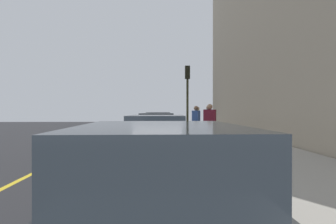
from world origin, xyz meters
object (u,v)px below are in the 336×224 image
object	(u,v)px
parked_car_charcoal	(160,196)
parked_car_white	(157,128)
pedestrian_blue_coat	(196,122)
pedestrian_black_coat	(208,119)
pedestrian_olive_coat	(198,121)
rolling_suitcase	(199,135)
parked_car_navy	(157,140)
traffic_light_pole	(187,89)
pedestrian_burgundy_coat	(210,124)
parked_car_maroon	(159,123)

from	to	relation	value
parked_car_charcoal	parked_car_white	distance (m)	11.92
pedestrian_blue_coat	pedestrian_black_coat	bearing A→B (deg)	-17.92
pedestrian_olive_coat	rolling_suitcase	bearing A→B (deg)	173.85
pedestrian_olive_coat	parked_car_charcoal	bearing A→B (deg)	171.24
parked_car_charcoal	parked_car_navy	size ratio (longest dim) A/B	1.03
pedestrian_olive_coat	traffic_light_pole	xyz separation A→B (m)	(-1.02, 0.69, 1.76)
parked_car_white	pedestrian_black_coat	distance (m)	4.31
parked_car_navy	rolling_suitcase	xyz separation A→B (m)	(5.91, -2.02, -0.33)
parked_car_white	pedestrian_blue_coat	distance (m)	1.98
parked_car_navy	pedestrian_black_coat	xyz separation A→B (m)	(9.04, -3.00, 0.35)
parked_car_charcoal	rolling_suitcase	xyz separation A→B (m)	(11.83, -1.93, -0.33)
pedestrian_burgundy_coat	parked_car_white	bearing A→B (deg)	38.30
parked_car_white	pedestrian_black_coat	world-z (taller)	pedestrian_black_coat
parked_car_navy	rolling_suitcase	world-z (taller)	parked_car_navy
pedestrian_olive_coat	pedestrian_black_coat	distance (m)	1.08
parked_car_navy	pedestrian_burgundy_coat	world-z (taller)	pedestrian_burgundy_coat
pedestrian_blue_coat	pedestrian_black_coat	distance (m)	3.73
parked_car_maroon	pedestrian_blue_coat	distance (m)	6.94
parked_car_white	pedestrian_burgundy_coat	bearing A→B (deg)	-141.70
traffic_light_pole	rolling_suitcase	size ratio (longest dim) A/B	4.34
parked_car_navy	pedestrian_burgundy_coat	distance (m)	3.89
pedestrian_blue_coat	pedestrian_black_coat	xyz separation A→B (m)	(3.55, -1.15, 0.04)
parked_car_charcoal	parked_car_white	size ratio (longest dim) A/B	1.02
pedestrian_olive_coat	traffic_light_pole	size ratio (longest dim) A/B	0.44
parked_car_navy	parked_car_white	xyz separation A→B (m)	(6.00, 0.04, 0.00)
pedestrian_blue_coat	pedestrian_olive_coat	distance (m)	2.79
parked_car_white	parked_car_maroon	xyz separation A→B (m)	(6.18, -0.05, -0.00)
parked_car_white	pedestrian_blue_coat	xyz separation A→B (m)	(-0.51, -1.89, 0.31)
pedestrian_blue_coat	parked_car_navy	bearing A→B (deg)	161.40
parked_car_white	rolling_suitcase	distance (m)	2.09
parked_car_white	pedestrian_olive_coat	distance (m)	3.24
parked_car_charcoal	pedestrian_black_coat	xyz separation A→B (m)	(14.96, -2.91, 0.35)
traffic_light_pole	rolling_suitcase	world-z (taller)	traffic_light_pole
parked_car_maroon	traffic_light_pole	size ratio (longest dim) A/B	1.08
traffic_light_pole	parked_car_charcoal	bearing A→B (deg)	173.50
parked_car_charcoal	pedestrian_burgundy_coat	size ratio (longest dim) A/B	2.59
parked_car_white	traffic_light_pole	xyz separation A→B (m)	(1.23, -1.63, 2.06)
parked_car_charcoal	rolling_suitcase	bearing A→B (deg)	-9.27
pedestrian_burgundy_coat	pedestrian_blue_coat	bearing A→B (deg)	7.31
parked_car_navy	pedestrian_burgundy_coat	xyz separation A→B (m)	(3.24, -2.14, 0.33)
parked_car_white	pedestrian_burgundy_coat	world-z (taller)	pedestrian_burgundy_coat
pedestrian_blue_coat	parked_car_white	bearing A→B (deg)	75.03
parked_car_charcoal	parked_car_maroon	xyz separation A→B (m)	(18.10, 0.08, -0.00)
pedestrian_blue_coat	pedestrian_burgundy_coat	size ratio (longest dim) A/B	0.97
parked_car_navy	parked_car_white	distance (m)	6.00
pedestrian_olive_coat	pedestrian_burgundy_coat	bearing A→B (deg)	178.47
parked_car_navy	traffic_light_pole	bearing A→B (deg)	-12.37
rolling_suitcase	pedestrian_olive_coat	bearing A→B (deg)	-6.15
parked_car_maroon	parked_car_charcoal	bearing A→B (deg)	-179.73
parked_car_navy	traffic_light_pole	distance (m)	7.68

